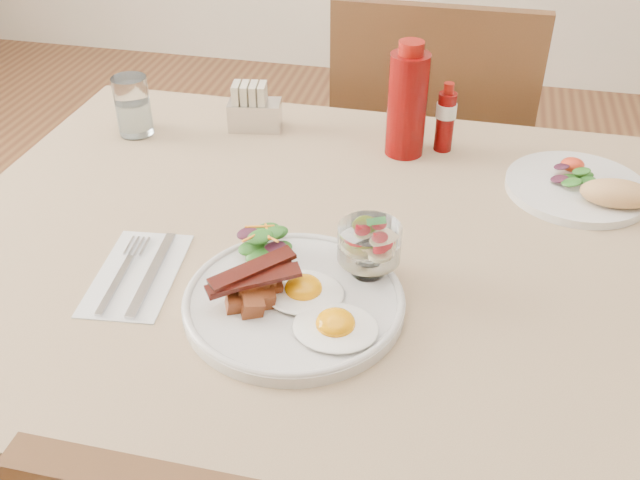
{
  "coord_description": "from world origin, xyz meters",
  "views": [
    {
      "loc": [
        0.08,
        -0.82,
        1.34
      ],
      "look_at": [
        -0.09,
        -0.1,
        0.82
      ],
      "focal_mm": 40.0,
      "sensor_mm": 36.0,
      "label": 1
    }
  ],
  "objects_px": {
    "second_plate": "(586,188)",
    "ketchup_bottle": "(407,103)",
    "sugar_caddy": "(253,110)",
    "table": "(390,296)",
    "chair_far": "(428,165)",
    "fruit_cup": "(369,243)",
    "water_glass": "(133,109)",
    "main_plate": "(294,302)",
    "hot_sauce_bottle": "(446,118)"
  },
  "relations": [
    {
      "from": "table",
      "to": "main_plate",
      "type": "relative_size",
      "value": 4.75
    },
    {
      "from": "second_plate",
      "to": "water_glass",
      "type": "bearing_deg",
      "value": 176.71
    },
    {
      "from": "main_plate",
      "to": "hot_sauce_bottle",
      "type": "xyz_separation_m",
      "value": [
        0.15,
        0.47,
        0.05
      ]
    },
    {
      "from": "chair_far",
      "to": "main_plate",
      "type": "distance_m",
      "value": 0.86
    },
    {
      "from": "table",
      "to": "fruit_cup",
      "type": "distance_m",
      "value": 0.17
    },
    {
      "from": "main_plate",
      "to": "sugar_caddy",
      "type": "relative_size",
      "value": 2.76
    },
    {
      "from": "chair_far",
      "to": "ketchup_bottle",
      "type": "bearing_deg",
      "value": -93.66
    },
    {
      "from": "main_plate",
      "to": "sugar_caddy",
      "type": "bearing_deg",
      "value": 112.83
    },
    {
      "from": "chair_far",
      "to": "table",
      "type": "bearing_deg",
      "value": -90.0
    },
    {
      "from": "hot_sauce_bottle",
      "to": "chair_far",
      "type": "bearing_deg",
      "value": 96.62
    },
    {
      "from": "fruit_cup",
      "to": "second_plate",
      "type": "bearing_deg",
      "value": 44.33
    },
    {
      "from": "table",
      "to": "water_glass",
      "type": "relative_size",
      "value": 12.44
    },
    {
      "from": "hot_sauce_bottle",
      "to": "fruit_cup",
      "type": "bearing_deg",
      "value": -99.21
    },
    {
      "from": "second_plate",
      "to": "hot_sauce_bottle",
      "type": "distance_m",
      "value": 0.26
    },
    {
      "from": "ketchup_bottle",
      "to": "sugar_caddy",
      "type": "distance_m",
      "value": 0.29
    },
    {
      "from": "chair_far",
      "to": "main_plate",
      "type": "height_order",
      "value": "chair_far"
    },
    {
      "from": "fruit_cup",
      "to": "water_glass",
      "type": "relative_size",
      "value": 0.78
    },
    {
      "from": "main_plate",
      "to": "fruit_cup",
      "type": "height_order",
      "value": "fruit_cup"
    },
    {
      "from": "sugar_caddy",
      "to": "water_glass",
      "type": "height_order",
      "value": "water_glass"
    },
    {
      "from": "chair_far",
      "to": "hot_sauce_bottle",
      "type": "bearing_deg",
      "value": -83.38
    },
    {
      "from": "fruit_cup",
      "to": "second_plate",
      "type": "xyz_separation_m",
      "value": [
        0.3,
        0.29,
        -0.05
      ]
    },
    {
      "from": "chair_far",
      "to": "water_glass",
      "type": "distance_m",
      "value": 0.71
    },
    {
      "from": "water_glass",
      "to": "second_plate",
      "type": "bearing_deg",
      "value": -3.29
    },
    {
      "from": "chair_far",
      "to": "fruit_cup",
      "type": "bearing_deg",
      "value": -91.82
    },
    {
      "from": "chair_far",
      "to": "fruit_cup",
      "type": "relative_size",
      "value": 11.18
    },
    {
      "from": "ketchup_bottle",
      "to": "chair_far",
      "type": "bearing_deg",
      "value": 86.34
    },
    {
      "from": "table",
      "to": "main_plate",
      "type": "xyz_separation_m",
      "value": [
        -0.11,
        -0.16,
        0.1
      ]
    },
    {
      "from": "fruit_cup",
      "to": "main_plate",
      "type": "bearing_deg",
      "value": -138.45
    },
    {
      "from": "chair_far",
      "to": "second_plate",
      "type": "xyz_separation_m",
      "value": [
        0.27,
        -0.46,
        0.24
      ]
    },
    {
      "from": "ketchup_bottle",
      "to": "water_glass",
      "type": "xyz_separation_m",
      "value": [
        -0.48,
        -0.04,
        -0.05
      ]
    },
    {
      "from": "chair_far",
      "to": "second_plate",
      "type": "height_order",
      "value": "chair_far"
    },
    {
      "from": "table",
      "to": "chair_far",
      "type": "xyz_separation_m",
      "value": [
        0.0,
        0.66,
        -0.14
      ]
    },
    {
      "from": "table",
      "to": "ketchup_bottle",
      "type": "xyz_separation_m",
      "value": [
        -0.02,
        0.29,
        0.18
      ]
    },
    {
      "from": "second_plate",
      "to": "sugar_caddy",
      "type": "height_order",
      "value": "sugar_caddy"
    },
    {
      "from": "sugar_caddy",
      "to": "hot_sauce_bottle",
      "type": "bearing_deg",
      "value": -9.98
    },
    {
      "from": "sugar_caddy",
      "to": "water_glass",
      "type": "relative_size",
      "value": 0.95
    },
    {
      "from": "fruit_cup",
      "to": "hot_sauce_bottle",
      "type": "relative_size",
      "value": 0.68
    },
    {
      "from": "ketchup_bottle",
      "to": "water_glass",
      "type": "bearing_deg",
      "value": -175.72
    },
    {
      "from": "ketchup_bottle",
      "to": "hot_sauce_bottle",
      "type": "distance_m",
      "value": 0.08
    },
    {
      "from": "chair_far",
      "to": "sugar_caddy",
      "type": "xyz_separation_m",
      "value": [
        -0.31,
        -0.34,
        0.26
      ]
    },
    {
      "from": "fruit_cup",
      "to": "hot_sauce_bottle",
      "type": "bearing_deg",
      "value": 80.79
    },
    {
      "from": "fruit_cup",
      "to": "sugar_caddy",
      "type": "bearing_deg",
      "value": 125.01
    },
    {
      "from": "fruit_cup",
      "to": "ketchup_bottle",
      "type": "xyz_separation_m",
      "value": [
        -0.0,
        0.37,
        0.03
      ]
    },
    {
      "from": "fruit_cup",
      "to": "hot_sauce_bottle",
      "type": "xyz_separation_m",
      "value": [
        0.06,
        0.4,
        -0.0
      ]
    },
    {
      "from": "second_plate",
      "to": "ketchup_bottle",
      "type": "xyz_separation_m",
      "value": [
        -0.3,
        0.08,
        0.08
      ]
    },
    {
      "from": "table",
      "to": "ketchup_bottle",
      "type": "relative_size",
      "value": 6.73
    },
    {
      "from": "table",
      "to": "hot_sauce_bottle",
      "type": "relative_size",
      "value": 10.82
    },
    {
      "from": "table",
      "to": "hot_sauce_bottle",
      "type": "bearing_deg",
      "value": 82.61
    },
    {
      "from": "main_plate",
      "to": "hot_sauce_bottle",
      "type": "distance_m",
      "value": 0.49
    },
    {
      "from": "table",
      "to": "second_plate",
      "type": "bearing_deg",
      "value": 37.13
    }
  ]
}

